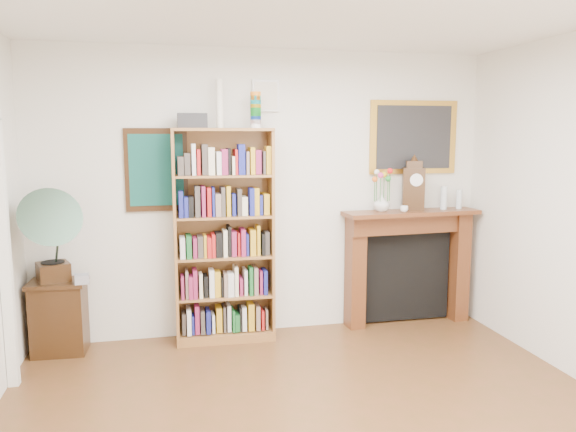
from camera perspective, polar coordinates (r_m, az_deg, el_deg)
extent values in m
cube|color=silver|center=(5.57, -2.26, 2.29)|extent=(4.50, 0.01, 2.80)
cube|color=white|center=(4.86, -26.82, -3.69)|extent=(0.08, 0.08, 2.10)
cube|color=black|center=(5.44, -13.22, 4.58)|extent=(0.58, 0.03, 0.78)
cube|color=#104F48|center=(5.42, -13.22, 4.57)|extent=(0.50, 0.01, 0.67)
cube|color=white|center=(5.53, -2.28, 12.11)|extent=(0.26, 0.03, 0.30)
cube|color=silver|center=(5.51, -2.24, 12.13)|extent=(0.22, 0.01, 0.26)
cube|color=gold|center=(5.99, 12.62, 7.81)|extent=(0.95, 0.03, 0.75)
cube|color=#262628|center=(5.98, 12.69, 7.80)|extent=(0.82, 0.01, 0.65)
cube|color=brown|center=(5.35, -11.35, -2.24)|extent=(0.04, 0.33, 2.04)
cube|color=brown|center=(5.44, -1.73, -1.89)|extent=(0.04, 0.33, 2.04)
cube|color=brown|center=(5.29, -6.68, 8.72)|extent=(0.95, 0.36, 0.03)
cube|color=brown|center=(5.63, -6.33, -11.87)|extent=(0.95, 0.36, 0.09)
cube|color=brown|center=(5.53, -6.68, -1.78)|extent=(0.94, 0.05, 2.04)
cube|color=brown|center=(5.51, -6.40, -8.00)|extent=(0.89, 0.34, 0.02)
cube|color=brown|center=(5.41, -6.47, -4.08)|extent=(0.89, 0.34, 0.02)
cube|color=brown|center=(5.34, -6.53, -0.03)|extent=(0.89, 0.34, 0.02)
cube|color=brown|center=(5.30, -6.60, 4.10)|extent=(0.89, 0.34, 0.02)
cube|color=black|center=(5.58, -22.21, -9.49)|extent=(0.51, 0.39, 0.68)
cube|color=#4A2411|center=(5.82, 6.85, -5.67)|extent=(0.17, 0.22, 1.16)
cube|color=#4A2411|center=(6.30, 16.92, -4.90)|extent=(0.17, 0.22, 1.16)
cube|color=#4A2411|center=(5.94, 12.23, -0.73)|extent=(1.33, 0.28, 0.19)
cube|color=#4A2411|center=(5.89, 12.44, 0.33)|extent=(1.44, 0.42, 0.04)
cube|color=black|center=(6.12, 11.78, -6.01)|extent=(0.96, 0.09, 0.93)
cube|color=black|center=(5.52, -22.73, -5.22)|extent=(0.34, 0.34, 0.16)
cylinder|color=black|center=(5.50, -22.79, -4.35)|extent=(0.26, 0.26, 0.01)
cone|color=#293B2E|center=(5.28, -23.30, -0.95)|extent=(0.72, 0.79, 0.68)
cube|color=#B5B6C2|center=(5.32, -20.20, -6.01)|extent=(0.14, 0.14, 0.08)
cube|color=black|center=(5.89, 12.62, 2.68)|extent=(0.25, 0.18, 0.44)
cylinder|color=white|center=(5.83, 12.92, 3.59)|extent=(0.13, 0.05, 0.13)
cube|color=black|center=(5.88, 12.70, 5.09)|extent=(0.18, 0.15, 0.08)
imported|color=silver|center=(5.76, 9.50, 1.28)|extent=(0.17, 0.17, 0.17)
imported|color=white|center=(5.75, 11.71, 0.70)|extent=(0.11, 0.11, 0.06)
cylinder|color=silver|center=(6.05, 15.54, 1.78)|extent=(0.07, 0.07, 0.24)
cylinder|color=silver|center=(6.16, 16.98, 1.65)|extent=(0.06, 0.06, 0.20)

